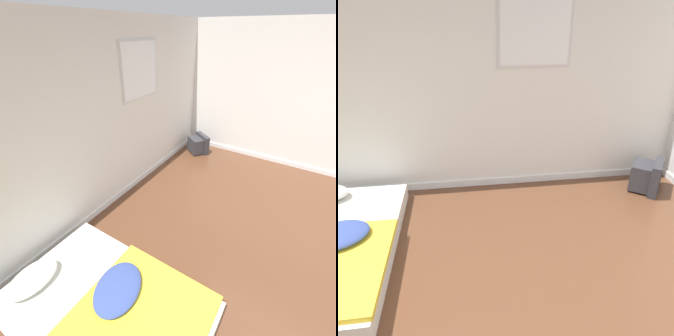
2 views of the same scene
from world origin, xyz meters
TOP-DOWN VIEW (x-y plane):
  - wall_back at (0.01, 2.84)m, footprint 8.03×0.08m
  - crt_tv at (2.35, 2.39)m, footprint 0.52×0.53m

SIDE VIEW (x-z plane):
  - crt_tv at x=2.35m, z-range -0.01..0.40m
  - wall_back at x=0.01m, z-range -0.01..2.59m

